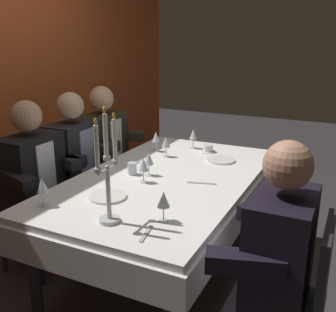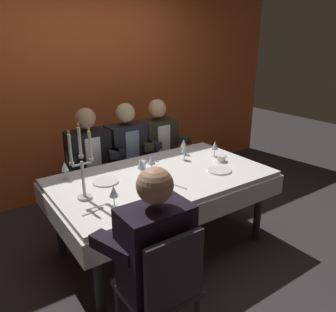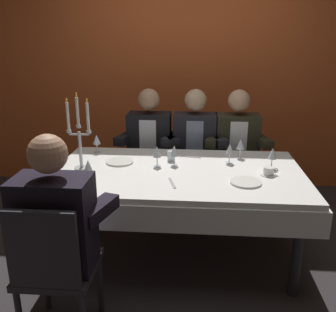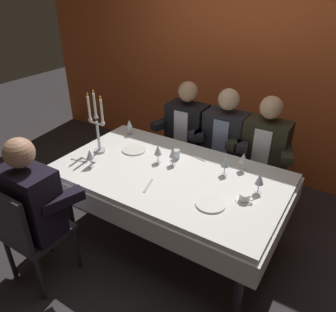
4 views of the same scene
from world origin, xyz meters
name	(u,v)px [view 1 (image 1 of 4)]	position (x,y,z in m)	size (l,w,h in m)	color
ground_plane	(166,271)	(0.00, 0.00, 0.00)	(12.00, 12.00, 0.00)	#322D2F
dining_table	(166,192)	(0.00, 0.00, 0.62)	(1.94, 1.14, 0.74)	white
candelabra	(108,177)	(-0.74, -0.04, 0.98)	(0.19, 0.11, 0.59)	silver
dinner_plate_0	(221,160)	(0.49, -0.22, 0.75)	(0.22, 0.22, 0.01)	white
dinner_plate_1	(108,196)	(-0.48, 0.14, 0.75)	(0.22, 0.22, 0.01)	white
wine_glass_0	(42,186)	(-0.73, 0.40, 0.85)	(0.07, 0.07, 0.16)	silver
wine_glass_1	(149,159)	(-0.04, 0.11, 0.86)	(0.07, 0.07, 0.16)	silver
wine_glass_2	(193,135)	(0.72, 0.10, 0.86)	(0.07, 0.07, 0.16)	silver
wine_glass_3	(163,200)	(-0.61, -0.29, 0.85)	(0.07, 0.07, 0.16)	silver
wine_glass_4	(166,142)	(0.40, 0.20, 0.86)	(0.07, 0.07, 0.16)	silver
wine_glass_5	(143,165)	(-0.17, 0.08, 0.85)	(0.07, 0.07, 0.16)	silver
wine_glass_6	(156,138)	(0.50, 0.34, 0.85)	(0.07, 0.07, 0.16)	silver
water_tumbler_0	(132,168)	(-0.07, 0.22, 0.78)	(0.06, 0.06, 0.08)	silver
coffee_cup_0	(208,149)	(0.67, -0.05, 0.77)	(0.13, 0.12, 0.06)	white
spoon_0	(146,233)	(-0.77, -0.28, 0.74)	(0.17, 0.02, 0.01)	#B7B7BC
knife_1	(202,183)	(-0.03, -0.27, 0.74)	(0.19, 0.02, 0.01)	#B7B7BC
fork_2	(131,165)	(0.09, 0.33, 0.74)	(0.17, 0.02, 0.01)	#B7B7BC
seated_diner_0	(281,251)	(-0.64, -0.89, 0.74)	(0.63, 0.48, 1.24)	#26232A
seated_diner_1	(32,172)	(-0.33, 0.89, 0.74)	(0.63, 0.48, 1.24)	#26232A
seated_diner_2	(73,155)	(0.12, 0.89, 0.74)	(0.63, 0.48, 1.24)	#26232A
seated_diner_3	(103,143)	(0.53, 0.89, 0.74)	(0.63, 0.48, 1.24)	#26232A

